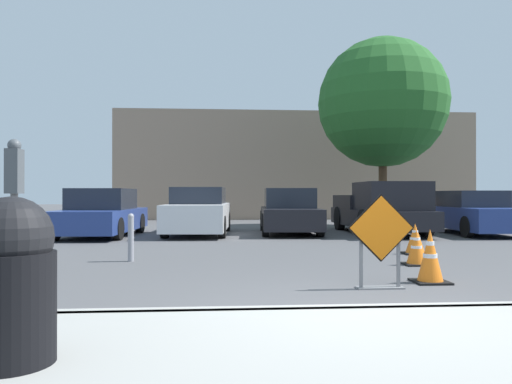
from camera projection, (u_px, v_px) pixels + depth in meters
name	position (u px, v px, depth m)	size (l,w,h in m)	color
ground_plane	(267.00, 236.00, 14.96)	(96.00, 96.00, 0.00)	#4C4C4F
sidewalk_strip	(419.00, 358.00, 3.63)	(30.59, 2.73, 0.14)	#999993
curb_lip	(364.00, 313.00, 4.99)	(30.59, 0.20, 0.14)	#999993
road_closed_sign	(381.00, 238.00, 6.62)	(0.90, 0.20, 1.26)	black
traffic_cone_nearest	(430.00, 257.00, 7.09)	(0.48, 0.48, 0.76)	black
traffic_cone_second	(416.00, 248.00, 8.86)	(0.46, 0.46, 0.63)	black
traffic_cone_third	(415.00, 239.00, 10.49)	(0.53, 0.53, 0.64)	black
parked_car_nearest	(101.00, 214.00, 14.96)	(2.16, 4.41, 1.43)	navy
parked_car_second	(199.00, 212.00, 15.58)	(2.07, 4.47, 1.47)	silver
parked_car_third	(290.00, 213.00, 15.95)	(2.02, 4.13, 1.45)	black
pickup_truck	(382.00, 211.00, 15.72)	(2.09, 5.15, 1.62)	black
parked_car_fourth	(473.00, 214.00, 15.82)	(1.95, 4.47, 1.37)	navy
trash_bin	(11.00, 280.00, 3.29)	(0.57, 0.57, 1.11)	black
bollard_nearest	(131.00, 236.00, 9.33)	(0.12, 0.12, 0.90)	gray
bollard_second	(26.00, 233.00, 9.19)	(0.12, 0.12, 1.03)	gray
parking_meter	(14.00, 200.00, 4.19)	(0.11, 0.15, 1.59)	#59595B
building_facade_backdrop	(292.00, 168.00, 27.09)	(18.14, 5.00, 5.41)	gray
street_tree_behind_lot	(383.00, 103.00, 19.25)	(4.97, 4.97, 7.28)	#513823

